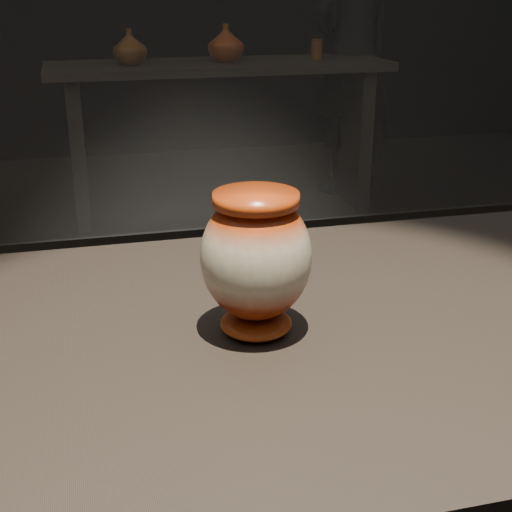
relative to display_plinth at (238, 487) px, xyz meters
The scene contains 7 objects.
display_plinth is the anchor object (origin of this frame).
main_vase 0.38m from the display_plinth, 10.68° to the right, with size 0.20×0.20×0.20m.
back_shelf 3.40m from the display_plinth, 79.06° to the left, with size 2.00×0.60×0.90m.
back_vase_left 3.31m from the display_plinth, 87.79° to the left, with size 0.19×0.19×0.20m, color brown.
back_vase_mid 3.40m from the display_plinth, 78.41° to the left, with size 0.20×0.20×0.21m, color maroon.
back_vase_right 3.55m from the display_plinth, 69.58° to the left, with size 0.07×0.07×0.12m, color brown.
visitor 3.92m from the display_plinth, 66.21° to the left, with size 0.66×0.43×1.81m, color black.
Camera 1 is at (-0.19, -0.87, 1.37)m, focal length 50.00 mm.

